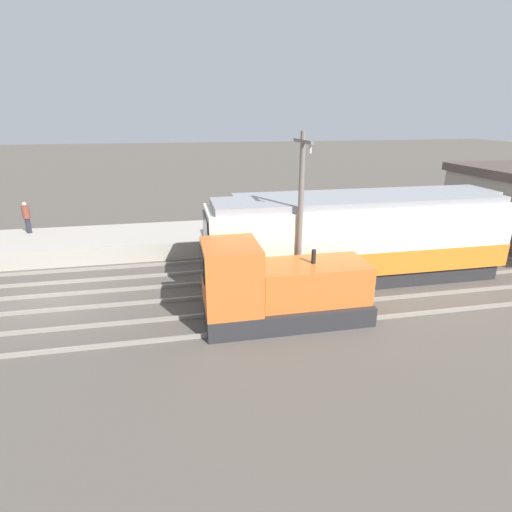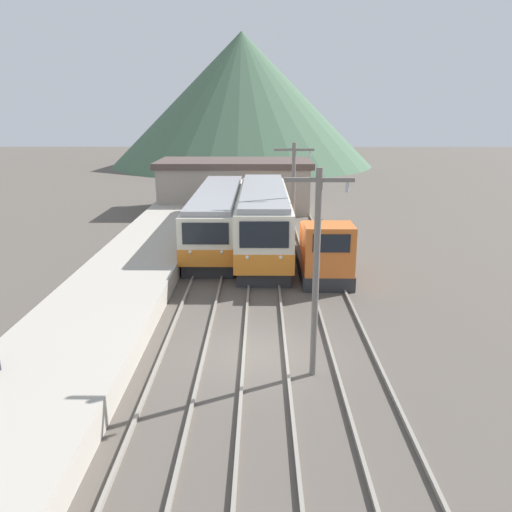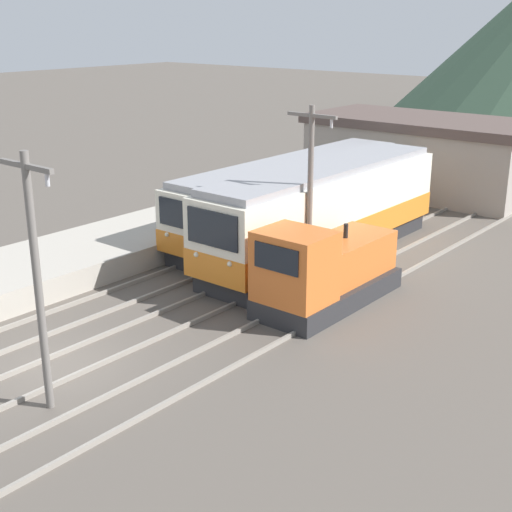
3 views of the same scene
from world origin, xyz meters
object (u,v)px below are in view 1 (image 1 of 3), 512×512
at_px(commuter_train_left, 365,227).
at_px(commuter_train_center, 356,243).
at_px(person_on_platform, 27,216).
at_px(shunting_locomotive, 278,289).
at_px(catenary_mast_mid, 301,213).

height_order(commuter_train_left, commuter_train_center, commuter_train_center).
distance_m(commuter_train_left, person_on_platform, 18.15).
distance_m(commuter_train_center, person_on_platform, 17.51).
xyz_separation_m(shunting_locomotive, person_on_platform, (-10.73, -11.39, 0.63)).
bearing_deg(commuter_train_left, catenary_mast_mid, -48.46).
relative_size(commuter_train_center, shunting_locomotive, 2.24).
distance_m(shunting_locomotive, person_on_platform, 15.66).
distance_m(commuter_train_center, catenary_mast_mid, 3.91).
relative_size(commuter_train_left, commuter_train_center, 1.07).
height_order(commuter_train_left, shunting_locomotive, commuter_train_left).
relative_size(commuter_train_center, person_on_platform, 7.69).
bearing_deg(person_on_platform, catenary_mast_mid, 53.77).
xyz_separation_m(commuter_train_center, person_on_platform, (-7.73, -15.72, 0.09)).
relative_size(shunting_locomotive, person_on_platform, 3.44).
xyz_separation_m(commuter_train_left, catenary_mast_mid, (4.31, -4.86, 1.99)).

